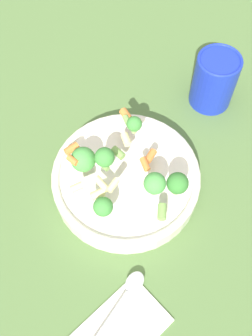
# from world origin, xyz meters

# --- Properties ---
(ground_plane) EXTENTS (3.00, 3.00, 0.00)m
(ground_plane) POSITION_xyz_m (0.00, 0.00, 0.00)
(ground_plane) COLOR #4C6B38
(bowl) EXTENTS (0.26, 0.26, 0.04)m
(bowl) POSITION_xyz_m (0.00, 0.00, 0.02)
(bowl) COLOR silver
(bowl) RESTS_ON ground_plane
(pasta_salad) EXTENTS (0.21, 0.22, 0.07)m
(pasta_salad) POSITION_xyz_m (-0.01, 0.01, 0.08)
(pasta_salad) COLOR #8CB766
(pasta_salad) RESTS_ON bowl
(cup) EXTENTS (0.08, 0.08, 0.11)m
(cup) POSITION_xyz_m (0.22, -0.13, 0.06)
(cup) COLOR #192DAD
(cup) RESTS_ON ground_plane
(napkin) EXTENTS (0.17, 0.16, 0.01)m
(napkin) POSITION_xyz_m (-0.24, -0.04, 0.00)
(napkin) COLOR white
(napkin) RESTS_ON ground_plane
(spoon) EXTENTS (0.19, 0.09, 0.01)m
(spoon) POSITION_xyz_m (-0.21, -0.03, 0.01)
(spoon) COLOR silver
(spoon) RESTS_ON napkin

